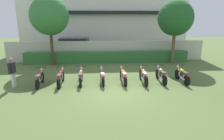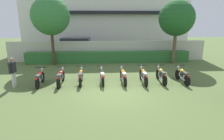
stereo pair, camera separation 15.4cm
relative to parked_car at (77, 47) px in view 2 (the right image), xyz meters
The scene contains 16 objects.
ground 10.50m from the parked_car, 73.55° to the right, with size 60.00×60.00×0.00m, color #566B38.
building 6.72m from the parked_car, 60.12° to the left, with size 18.42×6.50×8.15m.
compound_wall 3.67m from the parked_car, 36.27° to the right, with size 17.50×0.30×1.77m, color beige.
hedge_row 4.15m from the parked_car, 44.13° to the right, with size 14.00×0.70×0.95m, color #337033.
parked_car is the anchor object (origin of this frame).
tree_near_inspector 4.83m from the parked_car, 113.74° to the right, with size 2.99×2.99×5.40m.
tree_far_side 9.60m from the parked_car, 22.87° to the right, with size 2.86×2.86×5.17m.
motorcycle_in_row_0 8.67m from the parked_car, 97.75° to the right, with size 0.60×1.80×0.96m.
motorcycle_in_row_1 8.56m from the parked_car, 90.08° to the right, with size 0.60×1.89×0.96m.
motorcycle_in_row_2 8.50m from the parked_car, 82.33° to the right, with size 0.60×1.83×0.95m.
motorcycle_in_row_3 8.75m from the parked_car, 74.24° to the right, with size 0.60×1.79×0.95m.
motorcycle_in_row_4 9.20m from the parked_car, 66.84° to the right, with size 0.60×1.87×0.95m.
motorcycle_in_row_5 9.79m from the parked_car, 60.60° to the right, with size 0.60×1.95×0.97m.
motorcycle_in_row_6 10.30m from the parked_car, 55.05° to the right, with size 0.60×1.87×0.96m.
motorcycle_in_row_7 11.16m from the parked_car, 50.27° to the right, with size 0.60×1.86×0.96m.
inspector_person 9.08m from the parked_car, 106.24° to the right, with size 0.22×0.67×1.66m.
Camera 2 is at (-0.66, -9.12, 3.69)m, focal length 30.67 mm.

